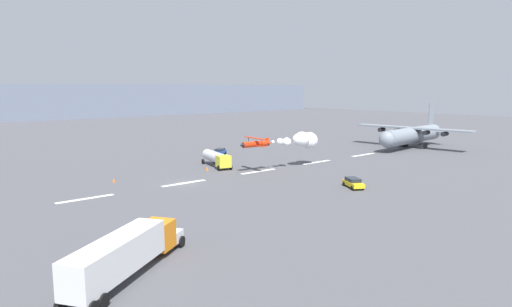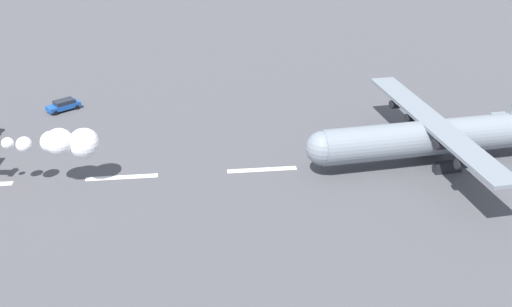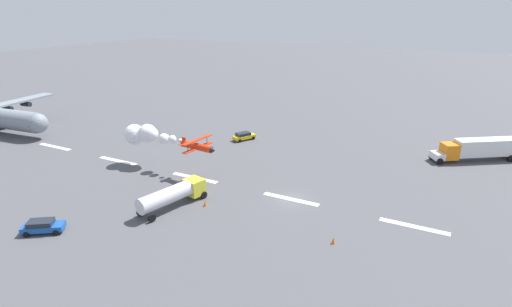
# 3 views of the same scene
# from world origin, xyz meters

# --- Properties ---
(ground_plane) EXTENTS (440.00, 440.00, 0.00)m
(ground_plane) POSITION_xyz_m (0.00, 0.00, 0.00)
(ground_plane) COLOR #4C4C51
(ground_plane) RESTS_ON ground
(runway_stripe_3) EXTENTS (8.00, 0.90, 0.01)m
(runway_stripe_3) POSITION_xyz_m (-15.89, 0.00, 0.01)
(runway_stripe_3) COLOR white
(runway_stripe_3) RESTS_ON ground
(runway_stripe_4) EXTENTS (8.00, 0.90, 0.01)m
(runway_stripe_4) POSITION_xyz_m (0.00, 0.00, 0.01)
(runway_stripe_4) COLOR white
(runway_stripe_4) RESTS_ON ground
(runway_stripe_5) EXTENTS (8.00, 0.90, 0.01)m
(runway_stripe_5) POSITION_xyz_m (15.89, 0.00, 0.01)
(runway_stripe_5) COLOR white
(runway_stripe_5) RESTS_ON ground
(runway_stripe_6) EXTENTS (8.00, 0.90, 0.01)m
(runway_stripe_6) POSITION_xyz_m (31.77, 0.00, 0.01)
(runway_stripe_6) COLOR white
(runway_stripe_6) RESTS_ON ground
(runway_stripe_7) EXTENTS (8.00, 0.90, 0.01)m
(runway_stripe_7) POSITION_xyz_m (47.66, 0.00, 0.01)
(runway_stripe_7) COLOR white
(runway_stripe_7) RESTS_ON ground
(stunt_biplane_red) EXTENTS (18.28, 6.12, 3.63)m
(stunt_biplane_red) POSITION_xyz_m (25.47, -1.08, 5.13)
(stunt_biplane_red) COLOR red
(semi_truck_orange) EXTENTS (14.03, 10.72, 3.70)m
(semi_truck_orange) POSITION_xyz_m (-22.52, -28.33, 2.13)
(semi_truck_orange) COLOR silver
(semi_truck_orange) RESTS_ON ground
(fuel_tanker_truck) EXTENTS (4.86, 10.06, 2.90)m
(fuel_tanker_truck) POSITION_xyz_m (12.81, 9.04, 1.75)
(fuel_tanker_truck) COLOR yellow
(fuel_tanker_truck) RESTS_ON ground
(followme_car_yellow) EXTENTS (3.70, 4.78, 1.52)m
(followme_car_yellow) POSITION_xyz_m (18.20, -19.78, 0.81)
(followme_car_yellow) COLOR yellow
(followme_car_yellow) RESTS_ON ground
(airport_staff_sedan) EXTENTS (4.78, 4.07, 1.52)m
(airport_staff_sedan) POSITION_xyz_m (22.27, 21.09, 0.81)
(airport_staff_sedan) COLOR #194CA5
(airport_staff_sedan) RESTS_ON ground
(traffic_cone_near) EXTENTS (0.44, 0.44, 0.75)m
(traffic_cone_near) POSITION_xyz_m (-8.39, 7.99, 0.38)
(traffic_cone_near) COLOR orange
(traffic_cone_near) RESTS_ON ground
(traffic_cone_far) EXTENTS (0.44, 0.44, 0.75)m
(traffic_cone_far) POSITION_xyz_m (9.24, 7.03, 0.38)
(traffic_cone_far) COLOR orange
(traffic_cone_far) RESTS_ON ground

